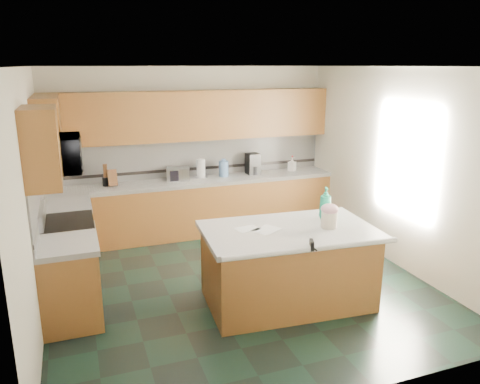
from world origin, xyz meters
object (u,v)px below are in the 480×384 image
knife_block (112,178)px  toaster_oven (178,174)px  island_top (289,231)px  coffee_maker (253,164)px  soap_bottle_island (326,203)px  treat_jar (329,220)px  island_base (288,268)px

knife_block → toaster_oven: knife_block is taller
island_top → toaster_oven: size_ratio=5.41×
island_top → coffee_maker: (0.62, 2.71, 0.21)m
toaster_oven → soap_bottle_island: bearing=-49.6°
toaster_oven → coffee_maker: size_ratio=1.02×
soap_bottle_island → coffee_maker: soap_bottle_island is taller
island_top → treat_jar: (0.45, -0.12, 0.12)m
island_base → coffee_maker: (0.62, 2.71, 0.67)m
soap_bottle_island → toaster_oven: 2.80m
knife_block → soap_bottle_island: bearing=-50.1°
soap_bottle_island → treat_jar: bearing=-96.2°
coffee_maker → island_top: bearing=-104.2°
treat_jar → toaster_oven: toaster_oven is taller
soap_bottle_island → knife_block: size_ratio=1.55×
knife_block → coffee_maker: 2.33m
island_base → coffee_maker: size_ratio=5.24×
knife_block → coffee_maker: (2.33, 0.03, 0.05)m
island_base → knife_block: knife_block is taller
treat_jar → soap_bottle_island: soap_bottle_island is taller
soap_bottle_island → coffee_maker: size_ratio=1.10×
coffee_maker → knife_block: bearing=179.4°
treat_jar → island_base: bearing=154.6°
knife_block → toaster_oven: bearing=-2.3°
island_top → treat_jar: treat_jar is taller
island_base → coffee_maker: bearing=81.2°
soap_bottle_island → toaster_oven: soap_bottle_island is taller
island_top → coffee_maker: bearing=81.2°
treat_jar → knife_block: 3.54m
island_base → knife_block: (-1.71, 2.68, 0.62)m
island_top → toaster_oven: (-0.68, 2.68, 0.13)m
coffee_maker → toaster_oven: bearing=179.9°
island_top → treat_jar: bearing=-11.3°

